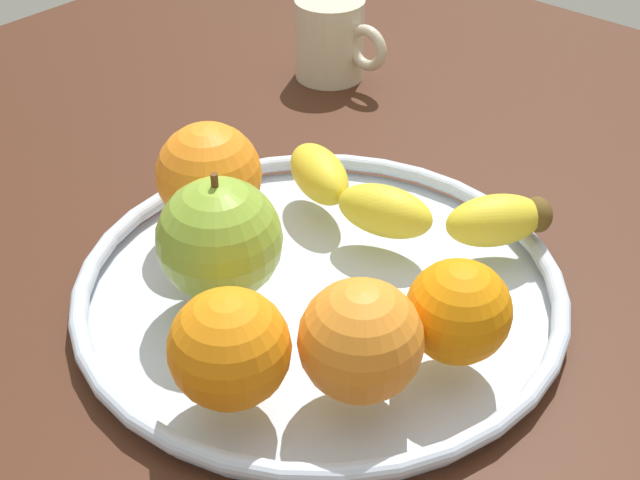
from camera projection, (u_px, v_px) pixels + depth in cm
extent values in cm
cube|color=#3F2013|center=(320.00, 322.00, 59.58)|extent=(110.13, 110.13, 4.00)
cylinder|color=silver|center=(320.00, 295.00, 58.22)|extent=(30.58, 30.58, 0.60)
torus|color=silver|center=(320.00, 285.00, 57.68)|extent=(31.86, 31.86, 1.20)
ellipsoid|color=yellow|center=(319.00, 174.00, 64.12)|extent=(7.64, 6.03, 3.50)
ellipsoid|color=yellow|center=(390.00, 214.00, 60.07)|extent=(7.46, 5.12, 3.50)
ellipsoid|color=yellow|center=(494.00, 220.00, 59.42)|extent=(6.80, 7.56, 3.50)
ellipsoid|color=brown|center=(537.00, 214.00, 59.99)|extent=(3.16, 3.05, 2.45)
sphere|color=#86AD34|center=(219.00, 240.00, 54.08)|extent=(7.77, 7.77, 7.77)
cylinder|color=#593819|center=(215.00, 183.00, 51.66)|extent=(0.44, 0.44, 1.20)
sphere|color=orange|center=(361.00, 341.00, 47.53)|extent=(6.85, 6.85, 6.85)
sphere|color=orange|center=(208.00, 175.00, 60.47)|extent=(7.25, 7.25, 7.25)
sphere|color=orange|center=(463.00, 308.00, 50.30)|extent=(6.08, 6.08, 6.08)
sphere|color=orange|center=(229.00, 349.00, 47.16)|extent=(6.67, 6.67, 6.67)
cylinder|color=beige|center=(330.00, 39.00, 82.69)|extent=(6.46, 6.46, 7.51)
torus|color=beige|center=(367.00, 48.00, 80.11)|extent=(4.30, 1.00, 4.30)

